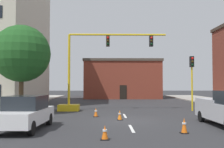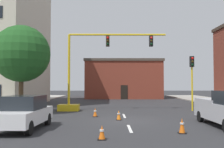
{
  "view_description": "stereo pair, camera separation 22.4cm",
  "coord_description": "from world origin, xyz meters",
  "px_view_note": "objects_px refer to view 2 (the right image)",
  "views": [
    {
      "loc": [
        -1.24,
        -16.73,
        2.32
      ],
      "look_at": [
        -0.86,
        7.52,
        3.29
      ],
      "focal_mm": 41.7,
      "sensor_mm": 36.0,
      "label": 1
    },
    {
      "loc": [
        -1.02,
        -16.73,
        2.32
      ],
      "look_at": [
        -0.86,
        7.52,
        3.29
      ],
      "focal_mm": 41.7,
      "sensor_mm": 36.0,
      "label": 2
    }
  ],
  "objects_px": {
    "tree_left_near": "(22,54)",
    "traffic_cone_roadside_b": "(119,115)",
    "traffic_cone_roadside_d": "(182,126)",
    "traffic_cone_roadside_c": "(95,112)",
    "traffic_signal_gantry": "(83,85)",
    "traffic_light_pole_right": "(192,71)",
    "traffic_cone_roadside_a": "(102,133)",
    "sedan_white_mid_left": "(24,112)"
  },
  "relations": [
    {
      "from": "tree_left_near",
      "to": "traffic_cone_roadside_b",
      "type": "height_order",
      "value": "tree_left_near"
    },
    {
      "from": "traffic_cone_roadside_b",
      "to": "traffic_cone_roadside_d",
      "type": "xyz_separation_m",
      "value": [
        2.85,
        -4.61,
        0.04
      ]
    },
    {
      "from": "traffic_cone_roadside_b",
      "to": "traffic_cone_roadside_d",
      "type": "bearing_deg",
      "value": -58.32
    },
    {
      "from": "traffic_cone_roadside_c",
      "to": "traffic_signal_gantry",
      "type": "bearing_deg",
      "value": 107.53
    },
    {
      "from": "traffic_cone_roadside_c",
      "to": "traffic_cone_roadside_d",
      "type": "distance_m",
      "value": 7.81
    },
    {
      "from": "tree_left_near",
      "to": "traffic_light_pole_right",
      "type": "bearing_deg",
      "value": 9.06
    },
    {
      "from": "traffic_light_pole_right",
      "to": "traffic_cone_roadside_c",
      "type": "bearing_deg",
      "value": -154.21
    },
    {
      "from": "traffic_cone_roadside_a",
      "to": "traffic_cone_roadside_b",
      "type": "bearing_deg",
      "value": 81.44
    },
    {
      "from": "traffic_signal_gantry",
      "to": "traffic_cone_roadside_b",
      "type": "relative_size",
      "value": 14.57
    },
    {
      "from": "traffic_cone_roadside_b",
      "to": "traffic_cone_roadside_a",
      "type": "bearing_deg",
      "value": -98.56
    },
    {
      "from": "traffic_light_pole_right",
      "to": "traffic_cone_roadside_a",
      "type": "relative_size",
      "value": 7.87
    },
    {
      "from": "sedan_white_mid_left",
      "to": "traffic_cone_roadside_a",
      "type": "height_order",
      "value": "sedan_white_mid_left"
    },
    {
      "from": "tree_left_near",
      "to": "traffic_cone_roadside_d",
      "type": "xyz_separation_m",
      "value": [
        10.42,
        -8.12,
        -4.37
      ]
    },
    {
      "from": "traffic_cone_roadside_a",
      "to": "traffic_light_pole_right",
      "type": "bearing_deg",
      "value": 57.34
    },
    {
      "from": "tree_left_near",
      "to": "traffic_signal_gantry",
      "type": "bearing_deg",
      "value": 28.61
    },
    {
      "from": "traffic_signal_gantry",
      "to": "traffic_light_pole_right",
      "type": "xyz_separation_m",
      "value": [
        9.61,
        -0.24,
        1.26
      ]
    },
    {
      "from": "traffic_cone_roadside_a",
      "to": "traffic_cone_roadside_c",
      "type": "relative_size",
      "value": 0.94
    },
    {
      "from": "traffic_light_pole_right",
      "to": "traffic_cone_roadside_a",
      "type": "height_order",
      "value": "traffic_light_pole_right"
    },
    {
      "from": "traffic_cone_roadside_a",
      "to": "traffic_cone_roadside_d",
      "type": "relative_size",
      "value": 0.82
    },
    {
      "from": "traffic_light_pole_right",
      "to": "traffic_cone_roadside_b",
      "type": "distance_m",
      "value": 9.36
    },
    {
      "from": "tree_left_near",
      "to": "traffic_cone_roadside_d",
      "type": "relative_size",
      "value": 9.45
    },
    {
      "from": "traffic_light_pole_right",
      "to": "traffic_cone_roadside_d",
      "type": "height_order",
      "value": "traffic_light_pole_right"
    },
    {
      "from": "traffic_cone_roadside_c",
      "to": "traffic_cone_roadside_a",
      "type": "bearing_deg",
      "value": -84.57
    },
    {
      "from": "traffic_signal_gantry",
      "to": "sedan_white_mid_left",
      "type": "relative_size",
      "value": 2.08
    },
    {
      "from": "traffic_cone_roadside_b",
      "to": "traffic_cone_roadside_d",
      "type": "height_order",
      "value": "traffic_cone_roadside_d"
    },
    {
      "from": "traffic_signal_gantry",
      "to": "traffic_cone_roadside_a",
      "type": "bearing_deg",
      "value": -80.18
    },
    {
      "from": "tree_left_near",
      "to": "traffic_cone_roadside_d",
      "type": "distance_m",
      "value": 13.92
    },
    {
      "from": "traffic_signal_gantry",
      "to": "traffic_cone_roadside_d",
      "type": "bearing_deg",
      "value": -61.27
    },
    {
      "from": "traffic_cone_roadside_a",
      "to": "traffic_cone_roadside_c",
      "type": "distance_m",
      "value": 7.8
    },
    {
      "from": "traffic_cone_roadside_a",
      "to": "traffic_cone_roadside_d",
      "type": "height_order",
      "value": "traffic_cone_roadside_d"
    },
    {
      "from": "tree_left_near",
      "to": "sedan_white_mid_left",
      "type": "distance_m",
      "value": 8.4
    },
    {
      "from": "traffic_cone_roadside_c",
      "to": "traffic_cone_roadside_d",
      "type": "xyz_separation_m",
      "value": [
        4.49,
        -6.39,
        0.04
      ]
    },
    {
      "from": "traffic_light_pole_right",
      "to": "tree_left_near",
      "type": "height_order",
      "value": "tree_left_near"
    },
    {
      "from": "traffic_cone_roadside_b",
      "to": "traffic_cone_roadside_c",
      "type": "relative_size",
      "value": 1.0
    },
    {
      "from": "traffic_signal_gantry",
      "to": "traffic_light_pole_right",
      "type": "distance_m",
      "value": 9.7
    },
    {
      "from": "traffic_cone_roadside_a",
      "to": "traffic_cone_roadside_d",
      "type": "xyz_separation_m",
      "value": [
        3.75,
        1.37,
        0.06
      ]
    },
    {
      "from": "tree_left_near",
      "to": "sedan_white_mid_left",
      "type": "bearing_deg",
      "value": -69.87
    },
    {
      "from": "traffic_signal_gantry",
      "to": "traffic_cone_roadside_c",
      "type": "distance_m",
      "value": 4.85
    },
    {
      "from": "traffic_cone_roadside_d",
      "to": "tree_left_near",
      "type": "bearing_deg",
      "value": 142.06
    },
    {
      "from": "traffic_cone_roadside_b",
      "to": "traffic_cone_roadside_d",
      "type": "relative_size",
      "value": 0.88
    },
    {
      "from": "traffic_cone_roadside_a",
      "to": "sedan_white_mid_left",
      "type": "bearing_deg",
      "value": 148.78
    },
    {
      "from": "tree_left_near",
      "to": "traffic_cone_roadside_c",
      "type": "xyz_separation_m",
      "value": [
        5.93,
        -1.73,
        -4.41
      ]
    }
  ]
}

